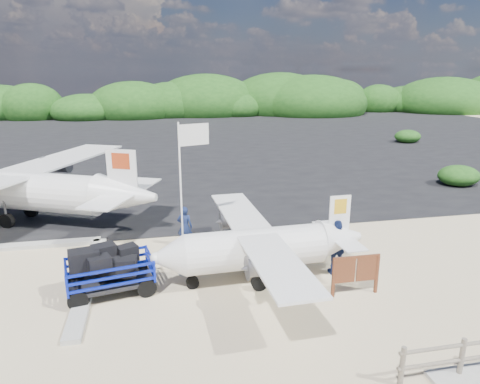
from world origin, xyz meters
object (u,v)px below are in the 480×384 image
object	(u,v)px
crew_a	(185,227)
flagpole	(184,274)
crew_b	(246,245)
aircraft_large	(343,148)
baggage_cart	(112,294)
aircraft_small	(31,148)
crew_c	(337,247)
signboard	(354,295)

from	to	relation	value
crew_a	flagpole	bearing A→B (deg)	103.04
flagpole	crew_b	bearing A→B (deg)	7.85
crew_a	aircraft_large	xyz separation A→B (m)	(15.58, 19.37, -0.84)
baggage_cart	crew_a	bearing A→B (deg)	41.31
baggage_cart	aircraft_small	bearing A→B (deg)	97.00
crew_c	flagpole	bearing A→B (deg)	-10.39
baggage_cart	crew_c	xyz separation A→B (m)	(7.52, -0.07, 0.98)
aircraft_small	flagpole	bearing A→B (deg)	111.12
aircraft_large	crew_c	bearing A→B (deg)	89.74
flagpole	aircraft_small	size ratio (longest dim) A/B	0.71
flagpole	crew_b	world-z (taller)	flagpole
crew_a	crew_c	xyz separation A→B (m)	(4.93, -3.43, 0.14)
signboard	baggage_cart	bearing A→B (deg)	168.12
flagpole	aircraft_small	distance (m)	29.80
flagpole	signboard	bearing A→B (deg)	-26.12
aircraft_large	aircraft_small	distance (m)	28.03
crew_a	crew_c	distance (m)	6.01
crew_c	aircraft_large	distance (m)	25.18
crew_a	crew_b	bearing A→B (deg)	153.25
crew_c	crew_b	bearing A→B (deg)	-24.14
crew_b	crew_c	xyz separation A→B (m)	(2.89, -1.35, 0.23)
aircraft_large	signboard	bearing A→B (deg)	91.03
baggage_cart	signboard	xyz separation A→B (m)	(7.48, -1.56, 0.00)
signboard	crew_a	world-z (taller)	crew_a
baggage_cart	crew_b	distance (m)	4.86
baggage_cart	flagpole	xyz separation A→B (m)	(2.35, 0.96, 0.00)
flagpole	crew_b	xyz separation A→B (m)	(2.28, 0.31, 0.75)
signboard	crew_b	size ratio (longest dim) A/B	1.10
signboard	aircraft_large	bearing A→B (deg)	66.12
baggage_cart	aircraft_large	size ratio (longest dim) A/B	0.18
crew_b	baggage_cart	bearing A→B (deg)	-4.10
crew_a	crew_b	size ratio (longest dim) A/B	1.12
baggage_cart	crew_a	world-z (taller)	crew_a
signboard	aircraft_small	size ratio (longest dim) A/B	0.22
signboard	crew_a	size ratio (longest dim) A/B	0.99
flagpole	aircraft_small	world-z (taller)	flagpole
flagpole	crew_b	distance (m)	2.42
aircraft_large	baggage_cart	bearing A→B (deg)	76.14
crew_b	aircraft_small	size ratio (longest dim) A/B	0.20
signboard	crew_b	bearing A→B (deg)	135.06
baggage_cart	crew_b	world-z (taller)	crew_b
crew_b	flagpole	bearing A→B (deg)	-11.69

